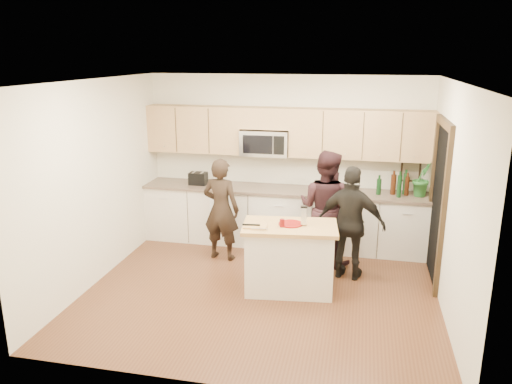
% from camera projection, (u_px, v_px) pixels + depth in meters
% --- Properties ---
extents(floor, '(4.50, 4.50, 0.00)m').
position_uv_depth(floor, '(261.00, 290.00, 6.58)').
color(floor, brown).
rests_on(floor, ground).
extents(room_shell, '(4.52, 4.02, 2.71)m').
position_uv_depth(room_shell, '(262.00, 162.00, 6.11)').
color(room_shell, beige).
rests_on(room_shell, ground).
extents(back_cabinetry, '(4.50, 0.66, 0.94)m').
position_uv_depth(back_cabinetry, '(282.00, 217.00, 8.04)').
color(back_cabinetry, silver).
rests_on(back_cabinetry, ground).
extents(upper_cabinetry, '(4.50, 0.33, 0.75)m').
position_uv_depth(upper_cabinetry, '(287.00, 131.00, 7.80)').
color(upper_cabinetry, tan).
rests_on(upper_cabinetry, ground).
extents(microwave, '(0.76, 0.41, 0.40)m').
position_uv_depth(microwave, '(265.00, 143.00, 7.89)').
color(microwave, silver).
rests_on(microwave, ground).
extents(doorway, '(0.06, 1.25, 2.20)m').
position_uv_depth(doorway, '(438.00, 197.00, 6.66)').
color(doorway, black).
rests_on(doorway, ground).
extents(framed_picture, '(0.30, 0.03, 0.38)m').
position_uv_depth(framed_picture, '(411.00, 170.00, 7.70)').
color(framed_picture, black).
rests_on(framed_picture, ground).
extents(dish_towel, '(0.34, 0.60, 0.48)m').
position_uv_depth(dish_towel, '(222.00, 197.00, 7.97)').
color(dish_towel, white).
rests_on(dish_towel, ground).
extents(island, '(1.27, 0.83, 0.90)m').
position_uv_depth(island, '(289.00, 258.00, 6.48)').
color(island, silver).
rests_on(island, ground).
extents(red_plate, '(0.31, 0.31, 0.02)m').
position_uv_depth(red_plate, '(291.00, 224.00, 6.38)').
color(red_plate, maroon).
rests_on(red_plate, island).
extents(box_grater, '(0.08, 0.06, 0.24)m').
position_uv_depth(box_grater, '(304.00, 215.00, 6.31)').
color(box_grater, silver).
rests_on(box_grater, red_plate).
extents(drink_glass, '(0.06, 0.06, 0.10)m').
position_uv_depth(drink_glass, '(282.00, 223.00, 6.28)').
color(drink_glass, maroon).
rests_on(drink_glass, island).
extents(cutting_board, '(0.31, 0.22, 0.02)m').
position_uv_depth(cutting_board, '(255.00, 226.00, 6.28)').
color(cutting_board, tan).
rests_on(cutting_board, island).
extents(tongs, '(0.23, 0.05, 0.02)m').
position_uv_depth(tongs, '(251.00, 225.00, 6.29)').
color(tongs, black).
rests_on(tongs, cutting_board).
extents(knife, '(0.22, 0.05, 0.01)m').
position_uv_depth(knife, '(260.00, 229.00, 6.16)').
color(knife, silver).
rests_on(knife, cutting_board).
extents(toaster, '(0.28, 0.20, 0.20)m').
position_uv_depth(toaster, '(198.00, 178.00, 8.15)').
color(toaster, black).
rests_on(toaster, back_cabinetry).
extents(bottle_cluster, '(0.48, 0.27, 0.39)m').
position_uv_depth(bottle_cluster, '(397.00, 183.00, 7.52)').
color(bottle_cluster, black).
rests_on(bottle_cluster, back_cabinetry).
extents(orchid, '(0.38, 0.39, 0.55)m').
position_uv_depth(orchid, '(422.00, 178.00, 7.44)').
color(orchid, '#2B6C2B').
rests_on(orchid, back_cabinetry).
extents(woman_left, '(0.61, 0.45, 1.55)m').
position_uv_depth(woman_left, '(221.00, 209.00, 7.42)').
color(woman_left, black).
rests_on(woman_left, ground).
extents(woman_center, '(0.99, 0.88, 1.69)m').
position_uv_depth(woman_center, '(325.00, 208.00, 7.26)').
color(woman_center, black).
rests_on(woman_center, ground).
extents(woman_right, '(0.99, 0.57, 1.58)m').
position_uv_depth(woman_right, '(351.00, 223.00, 6.75)').
color(woman_right, black).
rests_on(woman_right, ground).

